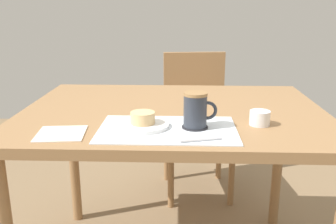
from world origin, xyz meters
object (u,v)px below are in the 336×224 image
dining_table (173,127)px  pastry (143,118)px  pastry_plate (143,125)px  sugar_bowl (260,118)px  coffee_mug (196,109)px  wooden_chair (196,115)px

dining_table → pastry: pastry is taller
pastry_plate → sugar_bowl: size_ratio=2.54×
sugar_bowl → coffee_mug: bearing=-167.4°
wooden_chair → dining_table: bearing=74.8°
wooden_chair → pastry_plate: size_ratio=4.80×
wooden_chair → pastry: wooden_chair is taller
dining_table → coffee_mug: size_ratio=10.26×
wooden_chair → pastry: bearing=71.6°
pastry → sugar_bowl: (0.40, 0.05, -0.01)m
dining_table → sugar_bowl: 0.37m
pastry_plate → coffee_mug: coffee_mug is taller
dining_table → wooden_chair: bearing=81.1°
dining_table → pastry: 0.28m
dining_table → sugar_bowl: sugar_bowl is taller
pastry → dining_table: bearing=67.9°
wooden_chair → sugar_bowl: 1.04m
pastry → coffee_mug: (0.18, -0.00, 0.03)m
dining_table → wooden_chair: wooden_chair is taller
pastry → sugar_bowl: bearing=6.6°
coffee_mug → sugar_bowl: coffee_mug is taller
pastry_plate → pastry: size_ratio=2.18×
coffee_mug → pastry: bearing=178.9°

